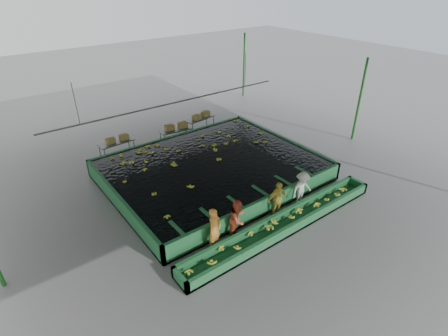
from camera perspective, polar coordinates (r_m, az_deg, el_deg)
ground at (r=16.91m, az=1.02°, el=-3.61°), size 80.00×80.00×0.00m
shed_roof at (r=14.76m, az=1.20°, el=12.80°), size 20.00×22.00×0.04m
shed_posts at (r=15.67m, az=1.10°, el=4.03°), size 20.00×22.00×5.00m
flotation_tank at (r=17.70m, az=-1.95°, el=-0.26°), size 10.00×8.00×0.90m
tank_water at (r=17.50m, az=-1.97°, el=0.87°), size 9.70×7.70×0.00m
sorting_trough at (r=14.65m, az=9.82°, el=-8.95°), size 10.00×1.00×0.50m
cableway_rail at (r=19.36m, az=-8.18°, el=10.48°), size 0.08×0.08×14.00m
rail_hanger_left at (r=17.35m, az=-23.07°, el=9.60°), size 0.04×0.04×2.00m
rail_hanger_right at (r=21.81m, az=3.50°, el=15.67°), size 0.04×0.04×2.00m
worker_a at (r=13.17m, az=-1.52°, el=-9.97°), size 0.76×0.64×1.78m
worker_b at (r=13.71m, az=2.25°, el=-8.31°), size 1.02×0.91×1.71m
worker_c at (r=14.92m, az=8.71°, el=-5.16°), size 1.05×0.55×1.70m
worker_d at (r=15.91m, az=12.60°, el=-3.30°), size 1.10×0.68×1.63m
packing_table_left at (r=20.68m, az=-17.02°, el=3.03°), size 2.01×0.92×0.89m
packing_table_mid at (r=21.55m, az=-7.84°, el=5.21°), size 2.00×0.98×0.88m
packing_table_right at (r=23.02m, az=-3.97°, el=7.14°), size 2.15×1.12×0.93m
box_stack_left at (r=20.52m, az=-16.96°, el=4.22°), size 1.29×0.36×0.28m
box_stack_mid at (r=21.48m, az=-7.78°, el=6.41°), size 1.44×0.57×0.30m
box_stack_right at (r=22.83m, az=-3.73°, el=8.21°), size 1.42×0.71×0.30m
floating_bananas at (r=18.09m, az=-3.44°, el=1.85°), size 9.33×6.36×0.13m
trough_bananas at (r=14.56m, az=9.87°, el=-8.49°), size 8.55×0.57×0.11m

